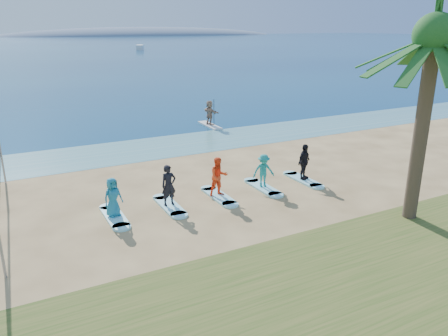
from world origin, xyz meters
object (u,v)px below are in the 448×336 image
surfboard_2 (219,196)px  student_2 (219,177)px  surfboard_3 (263,187)px  student_1 (169,185)px  paddleboard (210,125)px  boat_offshore_b (140,50)px  palm_tree (435,37)px  surfboard_4 (303,180)px  surfboard_0 (115,217)px  student_3 (264,171)px  student_0 (113,197)px  surfboard_1 (170,206)px  student_4 (304,162)px  paddleboarder (210,113)px

surfboard_2 → student_2: bearing=-90.0°
surfboard_3 → student_1: bearing=-180.0°
paddleboard → boat_offshore_b: (27.10, 103.78, -0.06)m
palm_tree → surfboard_4: bearing=99.2°
student_2 → surfboard_0: bearing=-176.9°
surfboard_0 → student_3: bearing=-0.0°
surfboard_0 → student_3: size_ratio=1.42×
student_2 → surfboard_4: 4.69m
surfboard_3 → student_3: (0.00, -0.00, 0.82)m
paddleboard → student_0: 16.59m
surfboard_1 → student_3: bearing=-0.0°
student_0 → student_2: size_ratio=0.90×
student_4 → surfboard_0: bearing=155.3°
student_1 → paddleboarder: bearing=55.8°
student_4 → surfboard_3: bearing=155.3°
palm_tree → boat_offshore_b: size_ratio=1.57×
paddleboarder → boat_offshore_b: bearing=-24.8°
student_2 → student_3: size_ratio=1.11×
paddleboard → surfboard_2: size_ratio=1.36×
boat_offshore_b → student_3: student_3 is taller
paddleboard → student_0: bearing=-127.6°
surfboard_0 → student_4: 9.25m
student_3 → surfboard_2: bearing=-165.8°
student_0 → surfboard_4: bearing=-16.2°
student_1 → surfboard_1: bearing=88.1°
palm_tree → boat_offshore_b: bearing=77.3°
surfboard_1 → surfboard_3: same height
paddleboarder → surfboard_1: bearing=137.6°
surfboard_0 → surfboard_4: size_ratio=1.00×
palm_tree → boat_offshore_b: 125.37m
student_0 → surfboard_3: size_ratio=0.71×
paddleboarder → student_3: paddleboarder is taller
student_0 → student_2: bearing=-16.2°
surfboard_0 → surfboard_1: same height
paddleboarder → student_0: size_ratio=1.16×
student_1 → surfboard_4: size_ratio=0.78×
surfboard_0 → surfboard_1: (2.30, 0.00, 0.00)m
paddleboarder → surfboard_1: 15.26m
paddleboarder → surfboard_2: size_ratio=0.82×
paddleboarder → student_0: 16.58m
palm_tree → student_0: palm_tree is taller
boat_offshore_b → surfboard_0: 122.55m
student_1 → surfboard_3: size_ratio=0.78×
student_2 → paddleboard: bearing=68.7°
student_0 → surfboard_1: bearing=-16.2°
palm_tree → student_0: bearing=151.5°
student_2 → surfboard_4: (4.60, 0.00, -0.91)m
student_2 → surfboard_3: student_2 is taller
surfboard_0 → student_1: bearing=-0.0°
student_0 → surfboard_1: size_ratio=0.71×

